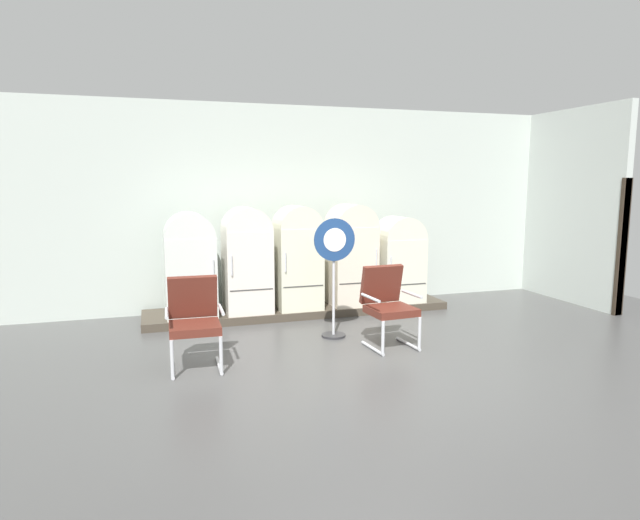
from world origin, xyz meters
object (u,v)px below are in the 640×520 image
object	(u,v)px
armchair_left	(194,317)
armchair_right	(388,302)
refrigerator_4	(399,257)
refrigerator_3	(351,252)
refrigerator_1	(247,257)
refrigerator_0	(190,262)
sign_stand	(334,273)
refrigerator_2	(297,254)

from	to	relation	value
armchair_left	armchair_right	world-z (taller)	same
refrigerator_4	refrigerator_3	bearing A→B (deg)	177.47
refrigerator_1	refrigerator_0	bearing A→B (deg)	-178.54
refrigerator_1	sign_stand	bearing A→B (deg)	-55.18
refrigerator_2	armchair_left	size ratio (longest dim) A/B	1.56
refrigerator_0	refrigerator_1	bearing A→B (deg)	1.46
refrigerator_2	refrigerator_4	bearing A→B (deg)	-0.73
refrigerator_2	sign_stand	size ratio (longest dim) A/B	0.99
refrigerator_4	armchair_left	size ratio (longest dim) A/B	1.37
refrigerator_3	refrigerator_0	bearing A→B (deg)	-179.74
armchair_right	refrigerator_1	bearing A→B (deg)	127.26
armchair_left	sign_stand	xyz separation A→B (m)	(1.85, 0.64, 0.29)
refrigerator_4	sign_stand	world-z (taller)	sign_stand
refrigerator_3	sign_stand	world-z (taller)	refrigerator_3
refrigerator_3	armchair_right	world-z (taller)	refrigerator_3
refrigerator_4	armchair_right	bearing A→B (deg)	-119.55
refrigerator_4	sign_stand	size ratio (longest dim) A/B	0.87
armchair_left	refrigerator_1	bearing A→B (deg)	64.48
armchair_left	sign_stand	distance (m)	1.98
refrigerator_2	sign_stand	bearing A→B (deg)	-83.61
refrigerator_4	armchair_right	xyz separation A→B (m)	(-1.04, -1.83, -0.27)
refrigerator_0	sign_stand	distance (m)	2.17
refrigerator_0	refrigerator_4	xyz separation A→B (m)	(3.29, -0.03, -0.07)
refrigerator_4	armchair_right	world-z (taller)	refrigerator_4
refrigerator_0	refrigerator_1	distance (m)	0.83
refrigerator_1	armchair_left	distance (m)	2.20
refrigerator_4	sign_stand	xyz separation A→B (m)	(-1.55, -1.27, 0.02)
refrigerator_4	refrigerator_2	bearing A→B (deg)	179.27
refrigerator_0	refrigerator_4	distance (m)	3.29
refrigerator_1	armchair_left	bearing A→B (deg)	-115.52
armchair_left	armchair_right	distance (m)	2.36
refrigerator_1	refrigerator_4	xyz separation A→B (m)	(2.47, -0.05, -0.11)
refrigerator_2	armchair_right	xyz separation A→B (m)	(0.66, -1.85, -0.38)
refrigerator_3	sign_stand	size ratio (longest dim) A/B	1.00
armchair_right	sign_stand	size ratio (longest dim) A/B	0.64
refrigerator_1	sign_stand	xyz separation A→B (m)	(0.92, -1.32, -0.08)
refrigerator_0	refrigerator_2	size ratio (longest dim) A/B	0.95
refrigerator_0	refrigerator_3	xyz separation A→B (m)	(2.48, 0.01, 0.05)
sign_stand	armchair_left	bearing A→B (deg)	-161.05
refrigerator_2	sign_stand	world-z (taller)	refrigerator_2
refrigerator_0	armchair_left	distance (m)	1.97
armchair_left	armchair_right	size ratio (longest dim) A/B	1.00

